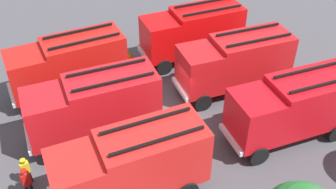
{
  "coord_description": "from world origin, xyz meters",
  "views": [
    {
      "loc": [
        8.48,
        16.17,
        15.45
      ],
      "look_at": [
        0.0,
        0.0,
        1.4
      ],
      "focal_mm": 42.34,
      "sensor_mm": 36.0,
      "label": 1
    }
  ],
  "objects_px": {
    "fire_truck_2": "(235,61)",
    "firefighter_3": "(27,182)",
    "fire_truck_3": "(94,105)",
    "firefighter_1": "(112,88)",
    "fire_truck_5": "(131,164)",
    "fire_truck_0": "(193,31)",
    "firefighter_2": "(26,170)",
    "fire_truck_1": "(68,64)",
    "fire_truck_4": "(294,106)",
    "traffic_cone_0": "(130,54)"
  },
  "relations": [
    {
      "from": "fire_truck_2",
      "to": "firefighter_3",
      "type": "distance_m",
      "value": 13.78
    },
    {
      "from": "fire_truck_2",
      "to": "fire_truck_3",
      "type": "distance_m",
      "value": 9.17
    },
    {
      "from": "fire_truck_3",
      "to": "firefighter_1",
      "type": "xyz_separation_m",
      "value": [
        -1.86,
        -2.45,
        -1.17
      ]
    },
    {
      "from": "fire_truck_5",
      "to": "firefighter_1",
      "type": "height_order",
      "value": "fire_truck_5"
    },
    {
      "from": "fire_truck_0",
      "to": "fire_truck_2",
      "type": "bearing_deg",
      "value": 99.79
    },
    {
      "from": "fire_truck_5",
      "to": "firefighter_3",
      "type": "height_order",
      "value": "fire_truck_5"
    },
    {
      "from": "firefighter_2",
      "to": "firefighter_3",
      "type": "height_order",
      "value": "firefighter_3"
    },
    {
      "from": "fire_truck_1",
      "to": "fire_truck_2",
      "type": "height_order",
      "value": "same"
    },
    {
      "from": "fire_truck_5",
      "to": "firefighter_2",
      "type": "height_order",
      "value": "fire_truck_5"
    },
    {
      "from": "fire_truck_5",
      "to": "firefighter_3",
      "type": "distance_m",
      "value": 5.04
    },
    {
      "from": "fire_truck_2",
      "to": "fire_truck_4",
      "type": "xyz_separation_m",
      "value": [
        -0.22,
        5.04,
        0.0
      ]
    },
    {
      "from": "fire_truck_1",
      "to": "traffic_cone_0",
      "type": "distance_m",
      "value": 5.61
    },
    {
      "from": "fire_truck_2",
      "to": "traffic_cone_0",
      "type": "xyz_separation_m",
      "value": [
        4.33,
        -6.58,
        -1.83
      ]
    },
    {
      "from": "fire_truck_5",
      "to": "firefighter_3",
      "type": "bearing_deg",
      "value": -22.94
    },
    {
      "from": "fire_truck_1",
      "to": "fire_truck_4",
      "type": "xyz_separation_m",
      "value": [
        -9.45,
        9.6,
        0.0
      ]
    },
    {
      "from": "fire_truck_3",
      "to": "firefighter_2",
      "type": "distance_m",
      "value": 4.72
    },
    {
      "from": "fire_truck_1",
      "to": "fire_truck_2",
      "type": "distance_m",
      "value": 10.29
    },
    {
      "from": "firefighter_3",
      "to": "fire_truck_1",
      "type": "bearing_deg",
      "value": 137.9
    },
    {
      "from": "fire_truck_0",
      "to": "traffic_cone_0",
      "type": "xyz_separation_m",
      "value": [
        3.99,
        -1.99,
        -1.83
      ]
    },
    {
      "from": "fire_truck_2",
      "to": "firefighter_1",
      "type": "xyz_separation_m",
      "value": [
        7.31,
        -2.46,
        -1.17
      ]
    },
    {
      "from": "firefighter_2",
      "to": "firefighter_1",
      "type": "bearing_deg",
      "value": 116.67
    },
    {
      "from": "fire_truck_4",
      "to": "fire_truck_5",
      "type": "relative_size",
      "value": 1.01
    },
    {
      "from": "fire_truck_1",
      "to": "traffic_cone_0",
      "type": "relative_size",
      "value": 11.31
    },
    {
      "from": "fire_truck_1",
      "to": "fire_truck_2",
      "type": "relative_size",
      "value": 0.98
    },
    {
      "from": "traffic_cone_0",
      "to": "fire_truck_4",
      "type": "bearing_deg",
      "value": 111.36
    },
    {
      "from": "fire_truck_1",
      "to": "firefighter_2",
      "type": "bearing_deg",
      "value": 58.27
    },
    {
      "from": "fire_truck_4",
      "to": "firefighter_1",
      "type": "distance_m",
      "value": 10.7
    },
    {
      "from": "fire_truck_0",
      "to": "fire_truck_2",
      "type": "relative_size",
      "value": 0.99
    },
    {
      "from": "fire_truck_3",
      "to": "firefighter_3",
      "type": "bearing_deg",
      "value": 36.77
    },
    {
      "from": "firefighter_1",
      "to": "firefighter_3",
      "type": "height_order",
      "value": "firefighter_3"
    },
    {
      "from": "fire_truck_0",
      "to": "firefighter_2",
      "type": "relative_size",
      "value": 4.59
    },
    {
      "from": "firefighter_2",
      "to": "fire_truck_1",
      "type": "bearing_deg",
      "value": 138.63
    },
    {
      "from": "firefighter_3",
      "to": "traffic_cone_0",
      "type": "relative_size",
      "value": 2.82
    },
    {
      "from": "fire_truck_0",
      "to": "firefighter_2",
      "type": "bearing_deg",
      "value": 31.46
    },
    {
      "from": "firefighter_3",
      "to": "firefighter_2",
      "type": "bearing_deg",
      "value": 161.57
    },
    {
      "from": "fire_truck_1",
      "to": "fire_truck_4",
      "type": "relative_size",
      "value": 0.98
    },
    {
      "from": "firefighter_3",
      "to": "traffic_cone_0",
      "type": "height_order",
      "value": "firefighter_3"
    },
    {
      "from": "fire_truck_2",
      "to": "firefighter_3",
      "type": "xyz_separation_m",
      "value": [
        13.48,
        2.6,
        -1.13
      ]
    },
    {
      "from": "fire_truck_3",
      "to": "firefighter_1",
      "type": "relative_size",
      "value": 4.25
    },
    {
      "from": "fire_truck_1",
      "to": "traffic_cone_0",
      "type": "xyz_separation_m",
      "value": [
        -4.9,
        -2.03,
        -1.83
      ]
    },
    {
      "from": "fire_truck_0",
      "to": "fire_truck_5",
      "type": "relative_size",
      "value": 1.01
    },
    {
      "from": "fire_truck_4",
      "to": "firefighter_2",
      "type": "relative_size",
      "value": 4.61
    },
    {
      "from": "fire_truck_4",
      "to": "firefighter_1",
      "type": "height_order",
      "value": "fire_truck_4"
    },
    {
      "from": "fire_truck_4",
      "to": "firefighter_1",
      "type": "relative_size",
      "value": 4.27
    },
    {
      "from": "fire_truck_1",
      "to": "traffic_cone_0",
      "type": "height_order",
      "value": "fire_truck_1"
    },
    {
      "from": "fire_truck_4",
      "to": "firefighter_1",
      "type": "bearing_deg",
      "value": -38.05
    },
    {
      "from": "firefighter_2",
      "to": "traffic_cone_0",
      "type": "height_order",
      "value": "firefighter_2"
    },
    {
      "from": "fire_truck_5",
      "to": "traffic_cone_0",
      "type": "distance_m",
      "value": 12.5
    },
    {
      "from": "fire_truck_3",
      "to": "firefighter_2",
      "type": "xyz_separation_m",
      "value": [
        4.21,
        1.73,
        -1.26
      ]
    },
    {
      "from": "fire_truck_1",
      "to": "fire_truck_4",
      "type": "height_order",
      "value": "same"
    }
  ]
}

